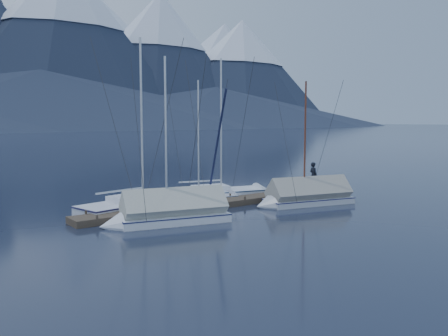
% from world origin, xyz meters
% --- Properties ---
extents(ground, '(1000.00, 1000.00, 0.00)m').
position_xyz_m(ground, '(0.00, 0.00, 0.00)').
color(ground, black).
rests_on(ground, ground).
extents(dock, '(18.00, 1.50, 0.54)m').
position_xyz_m(dock, '(0.00, 2.00, 0.11)').
color(dock, '#382D23').
rests_on(dock, ground).
extents(mooring_posts, '(15.12, 1.52, 0.35)m').
position_xyz_m(mooring_posts, '(-0.50, 2.00, 0.35)').
color(mooring_posts, '#382D23').
rests_on(mooring_posts, ground).
extents(sailboat_open_left, '(8.15, 3.88, 10.41)m').
position_xyz_m(sailboat_open_left, '(-3.63, 4.19, 0.18)').
color(sailboat_open_left, silver).
rests_on(sailboat_open_left, ground).
extents(sailboat_open_mid, '(6.29, 2.92, 8.04)m').
position_xyz_m(sailboat_open_mid, '(-0.18, 3.66, 0.14)').
color(sailboat_open_mid, silver).
rests_on(sailboat_open_mid, ground).
extents(sailboat_open_right, '(7.63, 3.79, 9.72)m').
position_xyz_m(sailboat_open_right, '(2.23, 4.49, 0.17)').
color(sailboat_open_right, white).
rests_on(sailboat_open_right, ground).
extents(sailboat_covered_near, '(6.41, 3.21, 7.99)m').
position_xyz_m(sailboat_covered_near, '(3.83, -0.56, 0.40)').
color(sailboat_covered_near, silver).
rests_on(sailboat_covered_near, ground).
extents(sailboat_covered_far, '(6.48, 3.28, 8.72)m').
position_xyz_m(sailboat_covered_far, '(-5.22, -0.17, 0.43)').
color(sailboat_covered_far, white).
rests_on(sailboat_covered_far, ground).
extents(person, '(0.51, 0.70, 1.80)m').
position_xyz_m(person, '(7.50, 1.93, 1.24)').
color(person, black).
rests_on(person, dock).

